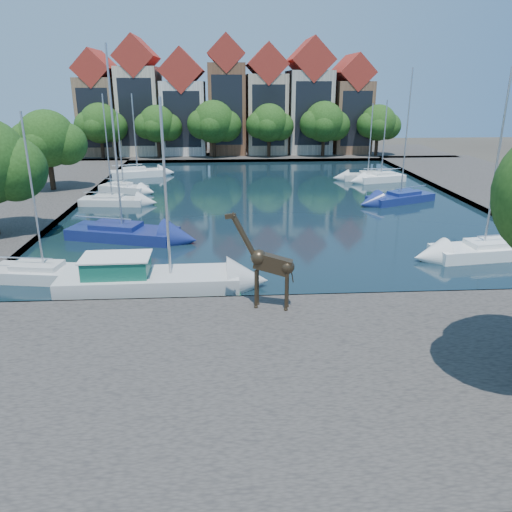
{
  "coord_description": "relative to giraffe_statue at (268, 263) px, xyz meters",
  "views": [
    {
      "loc": [
        -4.58,
        -23.38,
        10.77
      ],
      "look_at": [
        -3.17,
        -1.2,
        3.04
      ],
      "focal_mm": 35.0,
      "sensor_mm": 36.0,
      "label": 1
    }
  ],
  "objects": [
    {
      "name": "ground",
      "position": [
        2.64,
        1.44,
        -2.76
      ],
      "size": [
        160.0,
        160.0,
        0.0
      ],
      "primitive_type": "plane",
      "color": "#38332B",
      "rests_on": "ground"
    },
    {
      "name": "water_basin",
      "position": [
        2.64,
        25.44,
        -2.72
      ],
      "size": [
        38.0,
        50.0,
        0.08
      ],
      "primitive_type": "cube",
      "color": "black",
      "rests_on": "ground"
    },
    {
      "name": "near_quay",
      "position": [
        2.64,
        -5.56,
        -2.51
      ],
      "size": [
        50.0,
        14.0,
        0.5
      ],
      "primitive_type": "cube",
      "color": "#49453F",
      "rests_on": "ground"
    },
    {
      "name": "far_quay",
      "position": [
        2.64,
        57.44,
        -2.51
      ],
      "size": [
        60.0,
        16.0,
        0.5
      ],
      "primitive_type": "cube",
      "color": "#49453F",
      "rests_on": "ground"
    },
    {
      "name": "left_quay",
      "position": [
        -22.36,
        25.44,
        -2.51
      ],
      "size": [
        14.0,
        52.0,
        0.5
      ],
      "primitive_type": "cube",
      "color": "#49453F",
      "rests_on": "ground"
    },
    {
      "name": "townhouse_west_end",
      "position": [
        -20.36,
        57.42,
        4.6
      ],
      "size": [
        5.44,
        9.18,
        14.93
      ],
      "color": "#8A694B",
      "rests_on": "far_quay"
    },
    {
      "name": "townhouse_west_mid",
      "position": [
        -14.36,
        57.42,
        5.48
      ],
      "size": [
        5.94,
        9.18,
        16.79
      ],
      "color": "beige",
      "rests_on": "far_quay"
    },
    {
      "name": "townhouse_west_inner",
      "position": [
        -7.86,
        57.42,
        4.59
      ],
      "size": [
        6.43,
        9.18,
        15.15
      ],
      "color": "silver",
      "rests_on": "far_quay"
    },
    {
      "name": "townhouse_center",
      "position": [
        -1.36,
        57.42,
        5.61
      ],
      "size": [
        5.44,
        9.18,
        16.93
      ],
      "color": "brown",
      "rests_on": "far_quay"
    },
    {
      "name": "townhouse_east_inner",
      "position": [
        4.64,
        57.42,
        4.97
      ],
      "size": [
        5.94,
        9.18,
        15.79
      ],
      "color": "#C3AA8B",
      "rests_on": "far_quay"
    },
    {
      "name": "townhouse_east_mid",
      "position": [
        11.14,
        57.42,
        5.34
      ],
      "size": [
        6.43,
        9.18,
        16.65
      ],
      "color": "#BCB2A1",
      "rests_on": "far_quay"
    },
    {
      "name": "townhouse_east_end",
      "position": [
        17.64,
        57.42,
        4.35
      ],
      "size": [
        5.44,
        9.18,
        14.43
      ],
      "color": "brown",
      "rests_on": "far_quay"
    },
    {
      "name": "far_tree_far_west",
      "position": [
        -19.26,
        51.93,
        2.42
      ],
      "size": [
        7.28,
        5.6,
        7.68
      ],
      "color": "#332114",
      "rests_on": "far_quay"
    },
    {
      "name": "far_tree_west",
      "position": [
        -11.26,
        51.93,
        2.32
      ],
      "size": [
        6.76,
        5.2,
        7.36
      ],
      "color": "#332114",
      "rests_on": "far_quay"
    },
    {
      "name": "far_tree_mid_west",
      "position": [
        -3.25,
        51.93,
        2.53
      ],
      "size": [
        7.8,
        6.0,
        8.0
      ],
      "color": "#332114",
      "rests_on": "far_quay"
    },
    {
      "name": "far_tree_mid_east",
      "position": [
        4.74,
        51.93,
        2.37
      ],
      "size": [
        7.02,
        5.4,
        7.52
      ],
      "color": "#332114",
      "rests_on": "far_quay"
    },
    {
      "name": "far_tree_east",
      "position": [
        12.75,
        51.93,
        2.48
      ],
      "size": [
        7.54,
        5.8,
        7.84
      ],
      "color": "#332114",
      "rests_on": "far_quay"
    },
    {
      "name": "far_tree_far_east",
      "position": [
        20.74,
        51.93,
        2.32
      ],
      "size": [
        6.76,
        5.2,
        7.36
      ],
      "color": "#332114",
      "rests_on": "far_quay"
    },
    {
      "name": "side_tree_left_far",
      "position": [
        -19.26,
        29.43,
        2.62
      ],
      "size": [
        7.28,
        5.6,
        7.88
      ],
      "color": "#332114",
      "rests_on": "left_quay"
    },
    {
      "name": "giraffe_statue",
      "position": [
        0.0,
        0.0,
        0.0
      ],
      "size": [
        3.19,
        1.14,
        4.6
      ],
      "color": "#36291B",
      "rests_on": "near_quay"
    },
    {
      "name": "motorsailer",
      "position": [
        -6.42,
        3.43,
        -1.91
      ],
      "size": [
        9.64,
        2.97,
        10.07
      ],
      "color": "beige",
      "rests_on": "water_basin"
    },
    {
      "name": "sailboat_left_a",
      "position": [
        -12.36,
        5.44,
        -2.16
      ],
      "size": [
        6.42,
        3.09,
        9.32
      ],
      "color": "silver",
      "rests_on": "water_basin"
    },
    {
      "name": "sailboat_left_b",
      "position": [
        -9.36,
        13.14,
        -2.06
      ],
      "size": [
        8.29,
        4.89,
        13.12
      ],
      "color": "navy",
      "rests_on": "water_basin"
    },
    {
      "name": "sailboat_left_c",
      "position": [
        -12.36,
        24.07,
        -2.19
      ],
      "size": [
        5.94,
        2.56,
        9.81
      ],
      "color": "silver",
      "rests_on": "water_basin"
    },
    {
      "name": "sailboat_left_d",
      "position": [
        -12.36,
        29.66,
        -2.14
      ],
      "size": [
        5.31,
        3.63,
        8.14
      ],
      "color": "silver",
      "rests_on": "water_basin"
    },
    {
      "name": "sailboat_left_e",
      "position": [
        -12.36,
        38.67,
        -2.07
      ],
      "size": [
        6.52,
        3.76,
        9.54
      ],
      "color": "white",
      "rests_on": "water_basin"
    },
    {
      "name": "sailboat_right_a",
      "position": [
        14.64,
        7.55,
        -2.07
      ],
      "size": [
        6.9,
        3.14,
        11.6
      ],
      "color": "white",
      "rests_on": "water_basin"
    },
    {
      "name": "sailboat_right_b",
      "position": [
        14.64,
        23.44,
        -2.12
      ],
      "size": [
        7.01,
        4.85,
        11.96
      ],
      "color": "navy",
      "rests_on": "water_basin"
    },
    {
      "name": "sailboat_right_c",
      "position": [
        15.88,
        33.65,
        -2.1
      ],
      "size": [
        5.76,
        3.24,
        8.97
      ],
      "color": "white",
      "rests_on": "water_basin"
    },
    {
      "name": "sailboat_right_d",
      "position": [
        14.64,
        34.74,
        -2.14
      ],
      "size": [
        5.68,
        2.31,
        8.56
      ],
      "color": "silver",
      "rests_on": "water_basin"
    }
  ]
}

